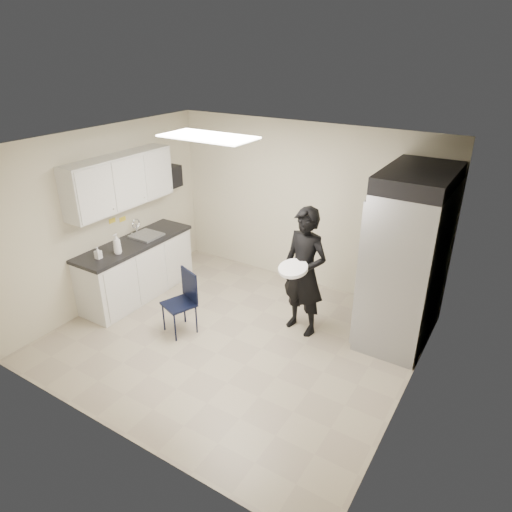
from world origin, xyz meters
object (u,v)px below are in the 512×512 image
Objects in this scene: man_tuxedo at (304,272)px; lower_counter at (137,270)px; commercial_fridge at (406,265)px; folding_chair at (179,304)px.

lower_counter is at bearing -159.60° from man_tuxedo.
man_tuxedo is at bearing -153.05° from commercial_fridge.
man_tuxedo is (1.40, 0.94, 0.46)m from folding_chair.
commercial_fridge reaches higher than folding_chair.
commercial_fridge is at bearing 15.88° from lower_counter.
man_tuxedo reaches higher than folding_chair.
commercial_fridge reaches higher than man_tuxedo.
folding_chair is 0.49× the size of man_tuxedo.
man_tuxedo reaches higher than lower_counter.
folding_chair is at bearing -136.26° from man_tuxedo.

